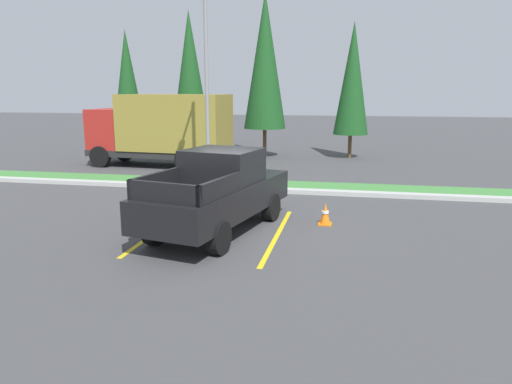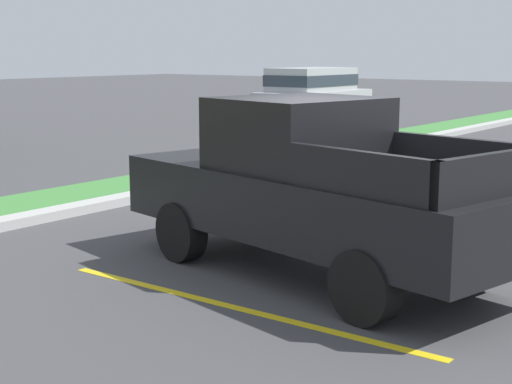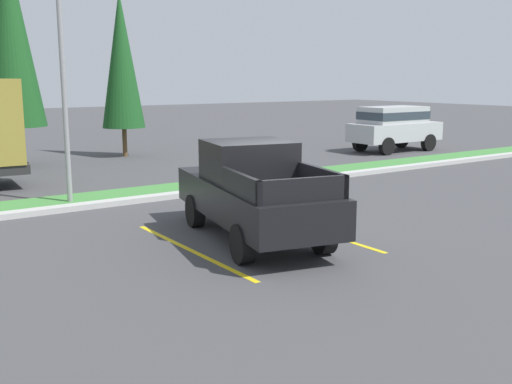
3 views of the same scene
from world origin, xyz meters
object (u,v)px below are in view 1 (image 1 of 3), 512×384
object	(u,v)px
cargo_truck_distant	(162,128)
cypress_tree_center	(265,61)
traffic_cone	(325,214)
street_light	(205,76)
cypress_tree_right_inner	(352,79)
cypress_tree_left_inner	(190,71)
pickup_truck_main	(218,192)
cypress_tree_leftmost	(127,81)

from	to	relation	value
cargo_truck_distant	cypress_tree_center	bearing A→B (deg)	45.42
traffic_cone	cargo_truck_distant	bearing A→B (deg)	132.98
cargo_truck_distant	traffic_cone	bearing A→B (deg)	-47.02
street_light	cypress_tree_right_inner	bearing A→B (deg)	59.45
cypress_tree_left_inner	cypress_tree_center	distance (m)	4.44
pickup_truck_main	cypress_tree_leftmost	size ratio (longest dim) A/B	0.79
cargo_truck_distant	traffic_cone	world-z (taller)	cargo_truck_distant
cypress_tree_center	traffic_cone	world-z (taller)	cypress_tree_center
cypress_tree_left_inner	cargo_truck_distant	bearing A→B (deg)	-87.62
cargo_truck_distant	cypress_tree_leftmost	bearing A→B (deg)	129.42
street_light	cypress_tree_left_inner	bearing A→B (deg)	112.32
street_light	cypress_tree_right_inner	world-z (taller)	cypress_tree_right_inner
cypress_tree_right_inner	cargo_truck_distant	bearing A→B (deg)	-151.72
street_light	cypress_tree_left_inner	distance (m)	9.76
pickup_truck_main	traffic_cone	xyz separation A→B (m)	(2.66, 1.15, -0.75)
street_light	cypress_tree_leftmost	size ratio (longest dim) A/B	1.01
cargo_truck_distant	street_light	distance (m)	5.91
cypress_tree_center	traffic_cone	bearing A→B (deg)	-72.77
traffic_cone	cypress_tree_right_inner	bearing A→B (deg)	87.79
cargo_truck_distant	traffic_cone	xyz separation A→B (m)	(8.25, -8.85, -1.56)
cypress_tree_leftmost	cypress_tree_right_inner	distance (m)	12.88
cypress_tree_center	cypress_tree_leftmost	bearing A→B (deg)	174.84
cargo_truck_distant	cypress_tree_leftmost	xyz separation A→B (m)	(-4.11, 4.99, 2.28)
traffic_cone	cypress_tree_left_inner	bearing A→B (deg)	121.74
pickup_truck_main	cypress_tree_leftmost	xyz separation A→B (m)	(-9.69, 14.99, 3.09)
cypress_tree_left_inner	cypress_tree_right_inner	world-z (taller)	cypress_tree_left_inner
cypress_tree_leftmost	pickup_truck_main	bearing A→B (deg)	-57.12
pickup_truck_main	cypress_tree_center	distance (m)	14.88
pickup_truck_main	cargo_truck_distant	world-z (taller)	cargo_truck_distant
cargo_truck_distant	street_light	world-z (taller)	street_light
cypress_tree_right_inner	cypress_tree_leftmost	bearing A→B (deg)	178.77
cypress_tree_leftmost	cypress_tree_right_inner	world-z (taller)	cypress_tree_right_inner
cargo_truck_distant	street_light	bearing A→B (deg)	-50.23
pickup_truck_main	cypress_tree_leftmost	world-z (taller)	cypress_tree_leftmost
pickup_truck_main	cypress_tree_center	world-z (taller)	cypress_tree_center
cypress_tree_center	traffic_cone	xyz separation A→B (m)	(4.06, -13.09, -4.81)
cargo_truck_distant	cypress_tree_left_inner	xyz separation A→B (m)	(-0.20, 4.81, 2.82)
cypress_tree_center	cypress_tree_left_inner	bearing A→B (deg)	172.72
cypress_tree_center	cypress_tree_right_inner	distance (m)	4.70
cargo_truck_distant	cypress_tree_center	distance (m)	6.79
pickup_truck_main	cypress_tree_right_inner	bearing A→B (deg)	77.79
street_light	cypress_tree_right_inner	xyz separation A→B (m)	(5.27, 8.93, 0.09)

